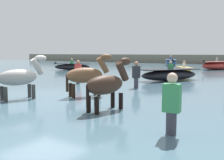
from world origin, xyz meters
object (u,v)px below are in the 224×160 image
Objects in this scene: horse_trailing_bay at (87,76)px; boat_near_port at (170,75)px; horse_flank_grey at (20,79)px; person_wading_close at (136,78)px; boat_far_inshore at (217,64)px; boat_mid_channel at (184,70)px; boat_far_offshore at (171,62)px; boat_distant_west at (217,66)px; boat_mid_outer at (72,67)px; person_onlooker_right at (78,75)px; person_spectator_far at (171,113)px; horse_lead_dark_bay at (107,86)px.

horse_trailing_bay is 0.53× the size of boat_near_port.
horse_flank_grey reaches higher than person_wading_close.
boat_near_port reaches higher than boat_far_inshore.
person_wading_close is at bearing -86.80° from boat_far_inshore.
boat_mid_channel is 0.64× the size of boat_far_offshore.
boat_near_port is (1.91, 8.51, -0.37)m from horse_flank_grey.
boat_far_inshore is at bearing 102.41° from boat_distant_west.
horse_flank_grey is at bearing -102.63° from boat_near_port.
boat_far_inshore reaches higher than boat_distant_west.
boat_mid_outer is 10.68m from person_onlooker_right.
boat_far_offshore is 21.42m from person_onlooker_right.
boat_mid_outer is at bearing 138.27° from person_spectator_far.
person_wading_close reaches higher than boat_distant_west.
boat_distant_west is at bearing 88.77° from horse_trailing_bay.
horse_lead_dark_bay is 0.55× the size of boat_mid_outer.
horse_lead_dark_bay is 0.97× the size of horse_flank_grey.
boat_mid_channel is 9.94m from boat_mid_outer.
boat_near_port is at bearing 49.70° from person_onlooker_right.
boat_mid_channel is at bearing -64.26° from boat_far_offshore.
person_onlooker_right is (-3.35, -3.95, 0.09)m from boat_near_port.
horse_lead_dark_bay is at bearing 154.74° from person_spectator_far.
boat_mid_outer is (-8.92, 12.19, -0.40)m from horse_flank_grey.
boat_distant_west is 2.22× the size of person_spectator_far.
boat_near_port is (0.43, 6.79, -0.39)m from horse_trailing_bay.
horse_flank_grey is 26.16m from boat_far_offshore.
person_spectator_far is at bearing -25.26° from horse_lead_dark_bay.
horse_flank_grey is 1.18× the size of person_spectator_far.
boat_mid_outer is (-10.40, 10.47, -0.42)m from horse_trailing_bay.
boat_near_port is 18.46m from boat_far_offshore.
boat_far_inshore is 0.75× the size of boat_far_offshore.
boat_near_port is 0.87× the size of boat_far_offshore.
boat_far_offshore reaches higher than person_wading_close.
person_wading_close reaches higher than boat_mid_outer.
boat_distant_west is at bearing 80.64° from boat_mid_channel.
horse_trailing_bay reaches higher than person_spectator_far.
boat_near_port is at bearing 100.32° from horse_lead_dark_bay.
person_spectator_far is (4.18, -2.53, -0.29)m from horse_trailing_bay.
person_onlooker_right is (-2.28, -9.52, 0.17)m from boat_mid_channel.
boat_mid_channel is at bearing 100.53° from horse_lead_dark_bay.
boat_distant_west is at bearing 84.74° from horse_flank_grey.
boat_mid_channel is at bearing 10.99° from boat_mid_outer.
horse_lead_dark_bay is 0.51× the size of boat_near_port.
boat_near_port is (1.26, -17.44, 0.04)m from boat_far_inshore.
boat_far_offshore is 2.60× the size of person_spectator_far.
boat_far_offshore is (-4.77, 25.72, -0.32)m from horse_flank_grey.
boat_mid_channel is 12.92m from boat_far_offshore.
person_spectator_far is (5.00, -26.76, 0.14)m from boat_far_inshore.
horse_lead_dark_bay is 0.59× the size of boat_far_inshore.
horse_trailing_bay is 3.06m from person_wading_close.
horse_lead_dark_bay reaches higher than boat_far_offshore.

